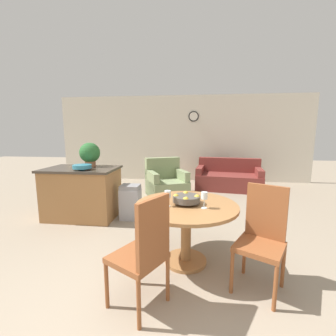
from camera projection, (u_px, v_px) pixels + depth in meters
wall_back at (182, 139)px, 7.21m from camera, size 8.00×0.09×2.70m
dining_table at (186, 217)px, 2.62m from camera, size 1.19×1.19×0.72m
dining_chair_near_left at (144, 249)px, 1.91m from camera, size 0.57×0.57×1.03m
dining_chair_near_right at (262, 234)px, 2.21m from camera, size 0.57×0.57×1.03m
fruit_bowl at (186, 199)px, 2.58m from camera, size 0.32×0.32×0.12m
wine_glass_left at (168, 195)px, 2.48m from camera, size 0.07×0.07×0.18m
wine_glass_right at (204, 196)px, 2.42m from camera, size 0.07×0.07×0.18m
kitchen_island at (83, 192)px, 4.09m from camera, size 1.27×0.84×0.92m
teal_bowl at (82, 167)px, 3.80m from camera, size 0.31×0.31×0.09m
potted_plant at (90, 153)px, 4.16m from camera, size 0.37×0.37×0.44m
trash_bin at (131, 202)px, 4.03m from camera, size 0.35×0.29×0.62m
couch at (228, 178)px, 6.24m from camera, size 1.84×1.23×0.82m
armchair at (166, 184)px, 5.51m from camera, size 1.18×1.19×0.92m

